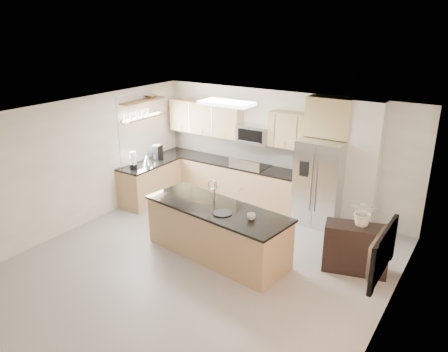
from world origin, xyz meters
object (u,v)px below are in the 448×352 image
Objects in this scene: microwave at (254,134)px; credenza at (356,248)px; range at (250,185)px; flower_vase at (365,206)px; island at (217,231)px; coffee_maker at (157,153)px; kettle at (147,159)px; bowl at (151,96)px; platter at (222,213)px; cup at (251,217)px; blender at (133,161)px; refrigerator at (320,182)px; television at (374,251)px.

microwave is 0.73× the size of credenza.
range is 3.33m from flower_vase.
range is 1.62× the size of flower_vase.
island reaches higher than credenza.
microwave reaches higher than coffee_maker.
range is 1.10× the size of credenza.
kettle is (-4.90, 0.32, 0.63)m from credenza.
bowl is at bearing -160.28° from microwave.
cup is at bearing 6.61° from platter.
kettle is 4.96m from flower_vase.
coffee_maker is at bearing -22.32° from bowl.
kettle is at bearing 159.98° from cup.
coffee_maker is 5.07m from flower_vase.
flower_vase is at bearing 1.68° from blender.
blender is 1.57m from bowl.
range is 2.66m from platter.
platter is (0.86, -2.48, 0.47)m from range.
microwave is at bearing 174.14° from refrigerator.
blender is 5.00m from flower_vase.
bowl reaches higher than credenza.
flower_vase reaches higher than cup.
credenza is 1.48× the size of flower_vase.
coffee_maker is at bearing 99.29° from kettle.
microwave is 1.82m from refrigerator.
cup is 3.86m from coffee_maker.
cup is (-0.28, -2.37, 0.10)m from refrigerator.
refrigerator is at bearing 17.02° from kettle.
television reaches higher than platter.
microwave is 2.73m from blender.
refrigerator is 0.64× the size of island.
flower_vase is at bearing -27.73° from microwave.
cup is 0.41× the size of coffee_maker.
blender is at bearing -178.32° from flower_vase.
refrigerator is 12.79× the size of cup.
island is at bearing -15.45° from blender.
range is 1.06× the size of television.
television reaches higher than cup.
refrigerator reaches higher than kettle.
bowl reaches higher than refrigerator.
island is (-1.03, -2.26, -0.42)m from refrigerator.
coffee_maker is (-4.97, 0.74, 0.67)m from credenza.
cup is (1.38, -2.54, -0.64)m from microwave.
bowl reaches higher than television.
television is (1.85, -3.07, 0.46)m from refrigerator.
cup is at bearing -20.02° from kettle.
coffee_maker reaches higher than cup.
range is at bearing 48.36° from television.
flower_vase is at bearing 27.22° from platter.
island is at bearing -29.43° from bowl.
kettle is 0.78× the size of bowl.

